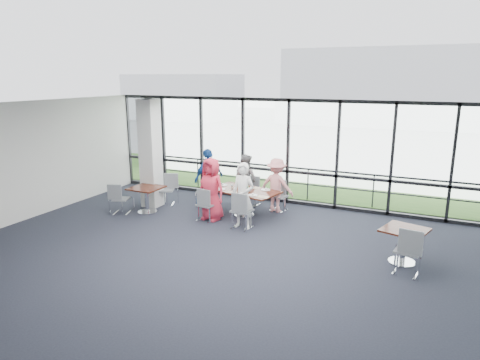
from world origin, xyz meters
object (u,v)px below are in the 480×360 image
at_px(diner_far_left, 246,180).
at_px(chair_main_end, 206,192).
at_px(main_table, 244,194).
at_px(side_table_left, 146,191).
at_px(chair_spare_la, 121,199).
at_px(diner_far_right, 276,185).
at_px(chair_main_fl, 252,192).
at_px(chair_spare_lb, 166,190).
at_px(side_table_right, 404,234).
at_px(chair_main_fr, 279,196).
at_px(chair_main_nl, 206,205).
at_px(structural_column, 151,154).
at_px(diner_end, 209,178).
at_px(diner_near_left, 211,189).
at_px(chair_main_nr, 242,211).
at_px(chair_spare_r, 408,251).
at_px(diner_near_right, 243,196).

height_order(diner_far_left, chair_main_end, diner_far_left).
distance_m(main_table, side_table_left, 2.82).
height_order(main_table, chair_spare_la, chair_spare_la).
bearing_deg(diner_far_right, side_table_left, 30.47).
bearing_deg(diner_far_right, chair_main_fl, -13.28).
xyz_separation_m(diner_far_right, chair_spare_lb, (-3.29, -0.76, -0.32)).
xyz_separation_m(side_table_left, side_table_right, (6.98, -0.59, -0.00)).
bearing_deg(chair_main_fl, chair_main_fr, 174.26).
distance_m(diner_far_right, chair_main_nl, 2.15).
bearing_deg(structural_column, main_table, 5.59).
xyz_separation_m(chair_main_fr, chair_spare_la, (-4.01, -2.13, -0.00)).
height_order(diner_end, chair_main_fl, diner_end).
distance_m(diner_far_left, diner_end, 1.10).
bearing_deg(diner_far_right, structural_column, 20.33).
bearing_deg(diner_near_left, structural_column, 179.56).
height_order(chair_main_nr, chair_main_fl, chair_main_nr).
xyz_separation_m(structural_column, chair_spare_r, (7.34, -1.71, -1.12)).
relative_size(side_table_left, diner_far_left, 0.55).
relative_size(side_table_left, side_table_right, 0.84).
bearing_deg(chair_main_nl, diner_near_right, 3.43).
bearing_deg(diner_end, chair_spare_la, -27.29).
bearing_deg(chair_main_fr, structural_column, 29.25).
xyz_separation_m(main_table, chair_spare_r, (4.42, -2.00, -0.14)).
relative_size(structural_column, side_table_left, 3.67).
distance_m(diner_near_left, diner_near_right, 1.08).
distance_m(main_table, chair_main_end, 1.47).
bearing_deg(main_table, chair_main_nr, -56.44).
distance_m(diner_far_right, chair_main_end, 2.17).
bearing_deg(chair_spare_r, chair_spare_la, -175.62).
bearing_deg(chair_main_fr, diner_far_right, 75.28).
xyz_separation_m(main_table, diner_far_right, (0.68, 0.73, 0.16)).
distance_m(chair_main_nr, chair_main_fr, 1.87).
bearing_deg(diner_end, diner_near_right, 74.82).
bearing_deg(chair_spare_la, diner_near_left, -5.52).
distance_m(diner_near_left, chair_main_fr, 2.11).
bearing_deg(chair_main_end, diner_far_left, 121.62).
bearing_deg(side_table_left, chair_main_fl, 37.73).
xyz_separation_m(side_table_left, chair_main_nl, (1.92, 0.07, -0.18)).
xyz_separation_m(chair_main_nl, chair_main_fl, (0.56, 1.84, -0.03)).
bearing_deg(diner_near_left, chair_spare_la, -157.14).
height_order(diner_far_right, chair_main_nr, diner_far_right).
distance_m(main_table, chair_main_fl, 1.05).
bearing_deg(side_table_left, chair_main_nr, -1.81).
xyz_separation_m(side_table_right, diner_far_left, (-4.66, 2.35, 0.17)).
bearing_deg(chair_main_fr, chair_spare_lb, 26.81).
bearing_deg(diner_near_left, diner_far_right, 55.12).
distance_m(side_table_left, chair_spare_lb, 0.88).
xyz_separation_m(chair_main_nr, chair_spare_lb, (-2.98, 0.96, -0.02)).
bearing_deg(diner_end, chair_main_fr, 124.76).
distance_m(diner_near_right, diner_end, 2.13).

